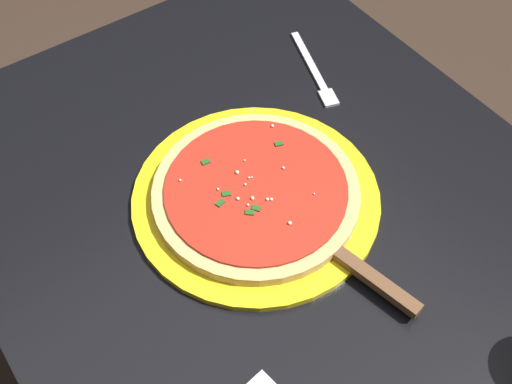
# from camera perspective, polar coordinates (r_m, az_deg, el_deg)

# --- Properties ---
(restaurant_table) EXTENTS (1.02, 0.79, 0.77)m
(restaurant_table) POSITION_cam_1_polar(r_m,az_deg,el_deg) (1.03, 1.90, -6.74)
(restaurant_table) COLOR black
(restaurant_table) RESTS_ON ground_plane
(serving_plate) EXTENTS (0.35, 0.35, 0.01)m
(serving_plate) POSITION_cam_1_polar(r_m,az_deg,el_deg) (0.91, 0.00, -0.57)
(serving_plate) COLOR yellow
(serving_plate) RESTS_ON restaurant_table
(pizza) EXTENTS (0.29, 0.29, 0.02)m
(pizza) POSITION_cam_1_polar(r_m,az_deg,el_deg) (0.90, -0.00, 0.00)
(pizza) COLOR #DBB26B
(pizza) RESTS_ON serving_plate
(pizza_server) EXTENTS (0.22, 0.09, 0.01)m
(pizza_server) POSITION_cam_1_polar(r_m,az_deg,el_deg) (0.85, 8.32, -6.23)
(pizza_server) COLOR silver
(pizza_server) RESTS_ON serving_plate
(fork) EXTENTS (0.18, 0.08, 0.00)m
(fork) POSITION_cam_1_polar(r_m,az_deg,el_deg) (1.10, 5.22, 10.44)
(fork) COLOR silver
(fork) RESTS_ON restaurant_table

